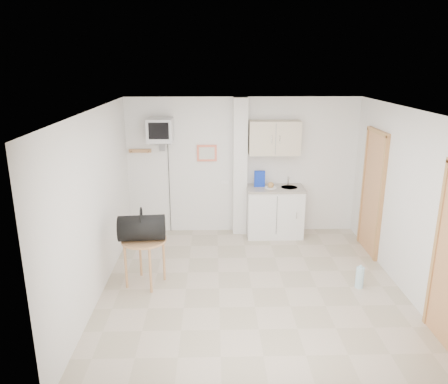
{
  "coord_description": "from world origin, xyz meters",
  "views": [
    {
      "loc": [
        -0.53,
        -5.54,
        3.09
      ],
      "look_at": [
        -0.38,
        0.6,
        1.25
      ],
      "focal_mm": 35.0,
      "sensor_mm": 36.0,
      "label": 1
    }
  ],
  "objects_px": {
    "duffel_bag": "(142,228)",
    "water_bottle": "(360,277)",
    "crt_television": "(160,131)",
    "round_table": "(144,245)"
  },
  "relations": [
    {
      "from": "duffel_bag",
      "to": "water_bottle",
      "type": "height_order",
      "value": "duffel_bag"
    },
    {
      "from": "duffel_bag",
      "to": "water_bottle",
      "type": "distance_m",
      "value": 3.15
    },
    {
      "from": "round_table",
      "to": "duffel_bag",
      "type": "bearing_deg",
      "value": -118.57
    },
    {
      "from": "round_table",
      "to": "water_bottle",
      "type": "distance_m",
      "value": 3.09
    },
    {
      "from": "crt_television",
      "to": "water_bottle",
      "type": "bearing_deg",
      "value": -34.34
    },
    {
      "from": "crt_television",
      "to": "duffel_bag",
      "type": "height_order",
      "value": "crt_television"
    },
    {
      "from": "crt_television",
      "to": "round_table",
      "type": "xyz_separation_m",
      "value": [
        -0.07,
        -1.85,
        -1.33
      ]
    },
    {
      "from": "crt_television",
      "to": "water_bottle",
      "type": "relative_size",
      "value": 6.22
    },
    {
      "from": "duffel_bag",
      "to": "water_bottle",
      "type": "xyz_separation_m",
      "value": [
        3.06,
        -0.16,
        -0.72
      ]
    },
    {
      "from": "duffel_bag",
      "to": "water_bottle",
      "type": "bearing_deg",
      "value": -8.11
    }
  ]
}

